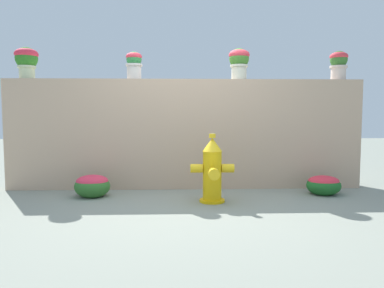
{
  "coord_description": "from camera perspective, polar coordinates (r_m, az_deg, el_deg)",
  "views": [
    {
      "loc": [
        -0.08,
        -4.28,
        1.1
      ],
      "look_at": [
        0.1,
        0.97,
        0.67
      ],
      "focal_mm": 34.41,
      "sensor_mm": 36.0,
      "label": 1
    }
  ],
  "objects": [
    {
      "name": "flower_bush_right",
      "position": [
        5.34,
        19.74,
        -5.89
      ],
      "size": [
        0.46,
        0.41,
        0.27
      ],
      "color": "#1D5F23",
      "rests_on": "ground"
    },
    {
      "name": "flower_bush_left",
      "position": [
        5.06,
        -15.2,
        -6.14
      ],
      "size": [
        0.47,
        0.42,
        0.31
      ],
      "color": "#306929",
      "rests_on": "ground"
    },
    {
      "name": "ground_plane",
      "position": [
        4.42,
        -0.84,
        -9.67
      ],
      "size": [
        24.0,
        24.0,
        0.0
      ],
      "primitive_type": "plane",
      "color": "gray"
    },
    {
      "name": "stone_wall",
      "position": [
        5.45,
        -1.09,
        1.55
      ],
      "size": [
        5.16,
        0.34,
        1.59
      ],
      "primitive_type": "cube",
      "color": "tan",
      "rests_on": "ground"
    },
    {
      "name": "potted_plant_2",
      "position": [
        5.55,
        7.31,
        12.71
      ],
      "size": [
        0.3,
        0.3,
        0.45
      ],
      "color": "beige",
      "rests_on": "stone_wall"
    },
    {
      "name": "potted_plant_3",
      "position": [
        6.0,
        21.78,
        11.61
      ],
      "size": [
        0.26,
        0.26,
        0.43
      ],
      "color": "beige",
      "rests_on": "stone_wall"
    },
    {
      "name": "potted_plant_1",
      "position": [
        5.56,
        -8.98,
        12.25
      ],
      "size": [
        0.24,
        0.24,
        0.41
      ],
      "color": "beige",
      "rests_on": "stone_wall"
    },
    {
      "name": "fire_hydrant",
      "position": [
        4.57,
        3.16,
        -4.22
      ],
      "size": [
        0.54,
        0.44,
        0.85
      ],
      "color": "#EAB50D",
      "rests_on": "ground"
    },
    {
      "name": "potted_plant_0",
      "position": [
        5.95,
        -24.27,
        11.87
      ],
      "size": [
        0.33,
        0.33,
        0.46
      ],
      "color": "beige",
      "rests_on": "stone_wall"
    }
  ]
}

